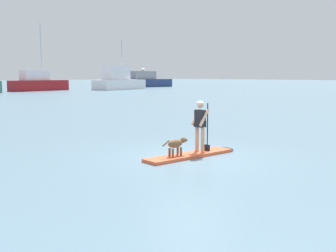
{
  "coord_description": "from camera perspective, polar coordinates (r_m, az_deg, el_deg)",
  "views": [
    {
      "loc": [
        -9.28,
        -8.74,
        2.59
      ],
      "look_at": [
        0.0,
        1.0,
        0.9
      ],
      "focal_mm": 43.38,
      "sensor_mm": 36.0,
      "label": 1
    }
  ],
  "objects": [
    {
      "name": "moored_boat_port",
      "position": [
        71.28,
        -17.77,
        5.79
      ],
      "size": [
        10.66,
        4.48,
        11.14
      ],
      "color": "maroon",
      "rests_on": "ground_plane"
    },
    {
      "name": "moored_boat_center",
      "position": [
        89.69,
        -3.19,
        6.33
      ],
      "size": [
        12.39,
        4.12,
        4.12
      ],
      "color": "navy",
      "rests_on": "ground_plane"
    },
    {
      "name": "dog",
      "position": [
        12.55,
        1.2,
        -2.54
      ],
      "size": [
        1.02,
        0.25,
        0.56
      ],
      "color": "brown",
      "rests_on": "paddleboard"
    },
    {
      "name": "moored_boat_starboard",
      "position": [
        74.19,
        -6.97,
        6.34
      ],
      "size": [
        11.31,
        5.76,
        8.93
      ],
      "color": "white",
      "rests_on": "ground_plane"
    },
    {
      "name": "person_paddler",
      "position": [
        13.16,
        4.57,
        0.5
      ],
      "size": [
        0.62,
        0.49,
        1.67
      ],
      "color": "tan",
      "rests_on": "paddleboard"
    },
    {
      "name": "paddleboard",
      "position": [
        13.15,
        3.78,
        -3.99
      ],
      "size": [
        3.62,
        0.87,
        0.1
      ],
      "color": "#E55933",
      "rests_on": "ground_plane"
    },
    {
      "name": "ground_plane",
      "position": [
        13.01,
        3.05,
        -4.33
      ],
      "size": [
        400.0,
        400.0,
        0.0
      ],
      "primitive_type": "plane",
      "color": "slate"
    }
  ]
}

